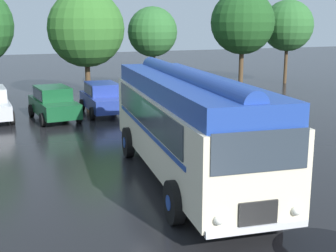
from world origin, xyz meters
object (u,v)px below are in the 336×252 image
car_mid_left (54,103)px  car_mid_right (103,98)px  vintage_bus (187,120)px  car_far_right (160,96)px

car_mid_left → car_mid_right: same height
vintage_bus → car_mid_right: (0.27, 11.35, -1.05)m
car_mid_right → vintage_bus: bearing=-91.4°
car_mid_left → car_far_right: (5.70, -0.06, 0.00)m
vintage_bus → car_far_right: bearing=73.0°
car_mid_left → car_far_right: same height
vintage_bus → car_far_right: vintage_bus is taller
car_mid_right → car_far_right: bearing=-11.1°
car_mid_left → car_far_right: 5.70m
car_mid_right → car_mid_left: bearing=-168.7°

